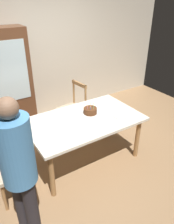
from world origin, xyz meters
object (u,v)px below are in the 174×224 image
(plate_near_celebrant, at_px, (63,136))
(plate_near_guest, at_px, (120,116))
(china_cabinet, at_px, (0,84))
(birthday_cake, at_px, (90,111))
(chair_spindle_back, at_px, (73,109))
(person_celebrant, at_px, (19,168))
(dining_table, at_px, (84,124))
(chair_upholstered, at_px, (4,166))
(plate_far_side, at_px, (72,114))

(plate_near_celebrant, height_order, plate_near_guest, same)
(plate_near_guest, bearing_deg, china_cabinet, 126.30)
(birthday_cake, height_order, chair_spindle_back, chair_spindle_back)
(plate_near_guest, xyz_separation_m, chair_spindle_back, (-0.24, 1.06, -0.29))
(birthday_cake, bearing_deg, person_celebrant, -148.50)
(dining_table, relative_size, plate_near_guest, 7.65)
(chair_upholstered, bearing_deg, china_cabinet, 75.95)
(plate_far_side, relative_size, chair_upholstered, 0.23)
(plate_near_celebrant, bearing_deg, birthday_cake, 26.01)
(birthday_cake, xyz_separation_m, china_cabinet, (-0.96, 1.48, 0.16))
(dining_table, distance_m, plate_near_guest, 0.56)
(china_cabinet, bearing_deg, chair_upholstered, -104.05)
(plate_far_side, bearing_deg, chair_upholstered, -162.31)
(plate_far_side, bearing_deg, plate_near_celebrant, -129.80)
(china_cabinet, bearing_deg, plate_far_side, -61.51)
(chair_upholstered, bearing_deg, dining_table, 6.41)
(plate_near_guest, distance_m, person_celebrant, 1.77)
(birthday_cake, relative_size, person_celebrant, 0.17)
(birthday_cake, xyz_separation_m, plate_near_celebrant, (-0.62, -0.30, -0.04))
(plate_far_side, height_order, china_cabinet, china_cabinet)
(plate_far_side, bearing_deg, chair_spindle_back, 60.20)
(plate_near_celebrant, height_order, chair_upholstered, chair_upholstered)
(plate_far_side, relative_size, person_celebrant, 0.13)
(chair_spindle_back, bearing_deg, plate_far_side, -119.80)
(dining_table, bearing_deg, birthday_cake, 25.59)
(chair_spindle_back, bearing_deg, plate_near_celebrant, -124.40)
(plate_near_guest, distance_m, chair_spindle_back, 1.12)
(birthday_cake, distance_m, chair_spindle_back, 0.83)
(chair_upholstered, height_order, person_celebrant, person_celebrant)
(plate_far_side, relative_size, plate_near_guest, 1.00)
(dining_table, xyz_separation_m, chair_upholstered, (-1.23, -0.14, -0.13))
(plate_near_celebrant, xyz_separation_m, person_celebrant, (-0.71, -0.51, 0.21))
(plate_near_celebrant, height_order, plate_far_side, same)
(dining_table, relative_size, birthday_cake, 6.01)
(chair_upholstered, height_order, china_cabinet, china_cabinet)
(chair_upholstered, bearing_deg, person_celebrant, -84.62)
(plate_near_celebrant, relative_size, chair_upholstered, 0.23)
(birthday_cake, relative_size, china_cabinet, 0.15)
(chair_spindle_back, height_order, china_cabinet, china_cabinet)
(china_cabinet, bearing_deg, chair_spindle_back, -34.35)
(plate_far_side, xyz_separation_m, person_celebrant, (-1.09, -0.97, 0.21))
(plate_near_guest, height_order, person_celebrant, person_celebrant)
(plate_near_celebrant, bearing_deg, dining_table, 26.15)
(plate_near_guest, distance_m, chair_upholstered, 1.75)
(dining_table, bearing_deg, china_cabinet, 117.37)
(plate_far_side, height_order, person_celebrant, person_celebrant)
(chair_spindle_back, bearing_deg, birthday_cake, -97.78)
(birthday_cake, relative_size, plate_near_guest, 1.27)
(plate_near_guest, xyz_separation_m, chair_upholstered, (-1.74, 0.09, -0.21))
(chair_upholstered, bearing_deg, chair_spindle_back, 32.97)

